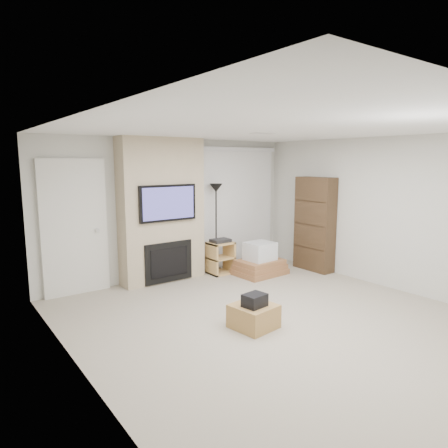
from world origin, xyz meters
TOP-DOWN VIEW (x-y plane):
  - floor at (0.00, 0.00)m, footprint 5.00×5.50m
  - ceiling at (0.00, 0.00)m, footprint 5.00×5.50m
  - wall_back at (0.00, 2.75)m, footprint 5.00×0.00m
  - wall_left at (-2.50, 0.00)m, footprint 0.00×5.50m
  - wall_right at (2.50, 0.00)m, footprint 0.00×5.50m
  - hvac_vent at (0.40, 0.80)m, footprint 0.35×0.18m
  - ottoman at (-0.40, 0.02)m, footprint 0.56×0.56m
  - black_bag at (-0.43, -0.02)m, footprint 0.31×0.26m
  - fireplace_wall at (-0.35, 2.54)m, footprint 1.50×0.47m
  - entry_door at (-1.80, 2.71)m, footprint 1.02×0.11m
  - vertical_blinds at (1.40, 2.70)m, footprint 1.98×0.10m
  - floor_lamp at (0.77, 2.50)m, footprint 0.25×0.25m
  - av_stand at (0.72, 2.29)m, footprint 0.45×0.38m
  - box_stack at (1.28, 1.80)m, footprint 0.94×0.73m
  - bookshelf at (2.34, 1.43)m, footprint 0.30×0.80m

SIDE VIEW (x-z plane):
  - floor at x=0.00m, z-range 0.00..0.00m
  - ottoman at x=-0.40m, z-range 0.00..0.30m
  - box_stack at x=1.28m, z-range -0.07..0.54m
  - av_stand at x=0.72m, z-range 0.02..0.68m
  - black_bag at x=-0.43m, z-range 0.30..0.46m
  - bookshelf at x=2.34m, z-range 0.00..1.80m
  - entry_door at x=-1.80m, z-range -0.02..2.12m
  - fireplace_wall at x=-0.35m, z-range -0.01..2.49m
  - wall_back at x=0.00m, z-range 0.00..2.50m
  - wall_left at x=-2.50m, z-range 0.00..2.50m
  - wall_right at x=2.50m, z-range 0.00..2.50m
  - vertical_blinds at x=1.40m, z-range 0.09..2.46m
  - floor_lamp at x=0.77m, z-range 0.48..2.16m
  - hvac_vent at x=0.40m, z-range 2.49..2.50m
  - ceiling at x=0.00m, z-range 2.50..2.50m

